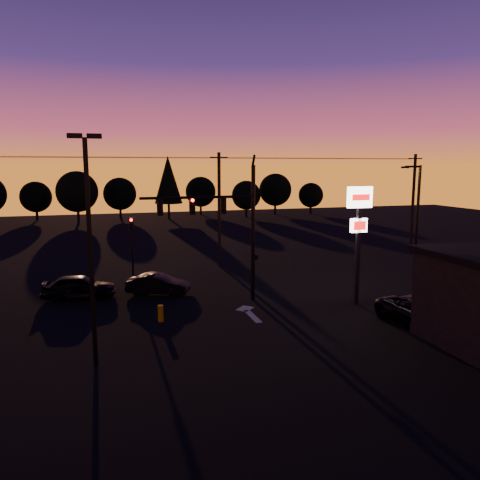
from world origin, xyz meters
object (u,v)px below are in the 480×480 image
object	(u,v)px
traffic_signal_mast	(227,219)
bollard	(161,313)
car_left	(79,287)
suv_parked	(424,313)
streetlight	(416,217)
car_mid	(158,284)
parking_lot_light	(90,236)
pylon_sign	(359,220)
secondary_signal	(132,239)

from	to	relation	value
traffic_signal_mast	bollard	world-z (taller)	traffic_signal_mast
car_left	suv_parked	world-z (taller)	car_left
streetlight	car_mid	world-z (taller)	streetlight
parking_lot_light	bollard	size ratio (longest dim) A/B	10.49
parking_lot_light	pylon_sign	bearing A→B (deg)	17.23
traffic_signal_mast	car_left	size ratio (longest dim) A/B	1.99
pylon_sign	traffic_signal_mast	bearing A→B (deg)	160.64
pylon_sign	car_mid	size ratio (longest dim) A/B	1.75
pylon_sign	streetlight	distance (m)	8.00
pylon_sign	suv_parked	xyz separation A→B (m)	(1.08, -4.60, -4.20)
parking_lot_light	pylon_sign	size ratio (longest dim) A/B	1.34
parking_lot_light	pylon_sign	xyz separation A→B (m)	(14.50, 4.50, -0.36)
pylon_sign	streetlight	bearing A→B (deg)	30.08
suv_parked	traffic_signal_mast	bearing A→B (deg)	132.82
car_mid	suv_parked	distance (m)	15.48
secondary_signal	suv_parked	world-z (taller)	secondary_signal
traffic_signal_mast	car_left	xyz separation A→B (m)	(-8.36, 3.24, -4.20)
secondary_signal	streetlight	distance (m)	19.89
traffic_signal_mast	pylon_sign	world-z (taller)	traffic_signal_mast
streetlight	suv_parked	world-z (taller)	streetlight
streetlight	car_mid	bearing A→B (deg)	175.66
secondary_signal	car_mid	bearing A→B (deg)	-75.35
bollard	car_mid	bearing A→B (deg)	84.34
secondary_signal	car_mid	xyz separation A→B (m)	(1.21, -4.64, -2.22)
pylon_sign	bollard	xyz separation A→B (m)	(-11.31, 0.04, -4.48)
pylon_sign	streetlight	size ratio (longest dim) A/B	0.85
parking_lot_light	streetlight	size ratio (longest dim) A/B	1.14
bollard	secondary_signal	bearing A→B (deg)	93.95
parking_lot_light	suv_parked	distance (m)	16.23
parking_lot_light	streetlight	xyz separation A→B (m)	(21.41, 8.50, -0.85)
bollard	car_left	bearing A→B (deg)	126.08
traffic_signal_mast	pylon_sign	size ratio (longest dim) A/B	1.26
traffic_signal_mast	car_left	world-z (taller)	traffic_signal_mast
traffic_signal_mast	car_left	bearing A→B (deg)	158.81
streetlight	car_left	world-z (taller)	streetlight
pylon_sign	secondary_signal	bearing A→B (deg)	140.23
streetlight	suv_parked	bearing A→B (deg)	-124.12
parking_lot_light	bollard	world-z (taller)	parking_lot_light
pylon_sign	car_left	distance (m)	17.01
bollard	car_mid	size ratio (longest dim) A/B	0.22
streetlight	car_mid	distance (m)	18.15
secondary_signal	pylon_sign	xyz separation A→B (m)	(12.00, -9.99, 2.05)
streetlight	bollard	bearing A→B (deg)	-167.74
traffic_signal_mast	streetlight	world-z (taller)	traffic_signal_mast
secondary_signal	traffic_signal_mast	bearing A→B (deg)	-56.81
traffic_signal_mast	streetlight	bearing A→B (deg)	6.14
secondary_signal	parking_lot_light	world-z (taller)	parking_lot_light
pylon_sign	car_mid	xyz separation A→B (m)	(-10.79, 5.35, -4.27)
suv_parked	car_left	bearing A→B (deg)	141.76
car_mid	traffic_signal_mast	bearing A→B (deg)	-103.98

